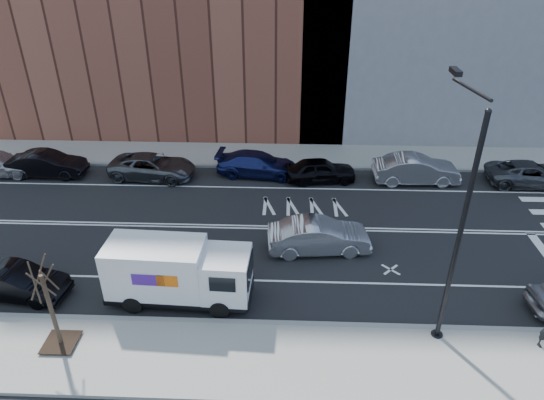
{
  "coord_description": "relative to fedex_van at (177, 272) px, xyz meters",
  "views": [
    {
      "loc": [
        1.29,
        -20.98,
        13.65
      ],
      "look_at": [
        0.46,
        0.42,
        1.4
      ],
      "focal_mm": 32.0,
      "sensor_mm": 36.0,
      "label": 1
    }
  ],
  "objects": [
    {
      "name": "ground",
      "position": [
        3.13,
        5.6,
        -1.41
      ],
      "size": [
        120.0,
        120.0,
        0.0
      ],
      "primitive_type": "plane",
      "color": "black",
      "rests_on": "ground"
    },
    {
      "name": "sidewalk_near",
      "position": [
        3.13,
        -3.2,
        -1.34
      ],
      "size": [
        44.0,
        3.6,
        0.15
      ],
      "primitive_type": "cube",
      "color": "gray",
      "rests_on": "ground"
    },
    {
      "name": "sidewalk_far",
      "position": [
        3.13,
        14.4,
        -1.34
      ],
      "size": [
        44.0,
        3.6,
        0.15
      ],
      "primitive_type": "cube",
      "color": "gray",
      "rests_on": "ground"
    },
    {
      "name": "curb_near",
      "position": [
        3.13,
        -1.4,
        -1.33
      ],
      "size": [
        44.0,
        0.25,
        0.17
      ],
      "primitive_type": "cube",
      "color": "gray",
      "rests_on": "ground"
    },
    {
      "name": "curb_far",
      "position": [
        3.13,
        12.6,
        -1.33
      ],
      "size": [
        44.0,
        0.25,
        0.17
      ],
      "primitive_type": "cube",
      "color": "gray",
      "rests_on": "ground"
    },
    {
      "name": "road_markings",
      "position": [
        3.13,
        5.6,
        -1.41
      ],
      "size": [
        40.0,
        8.6,
        0.01
      ],
      "primitive_type": null,
      "color": "white",
      "rests_on": "ground"
    },
    {
      "name": "streetlight",
      "position": [
        10.13,
        -1.31,
        3.67
      ],
      "size": [
        0.44,
        4.02,
        9.34
      ],
      "color": "black",
      "rests_on": "ground"
    },
    {
      "name": "street_tree",
      "position": [
        -3.87,
        -2.8,
        0.04
      ],
      "size": [
        1.2,
        1.2,
        3.75
      ],
      "color": "black",
      "rests_on": "ground"
    },
    {
      "name": "fedex_van",
      "position": [
        0.0,
        0.0,
        0.0
      ],
      "size": [
        5.97,
        2.3,
        2.69
      ],
      "rotation": [
        0.0,
        0.0,
        -0.04
      ],
      "color": "black",
      "rests_on": "ground"
    },
    {
      "name": "far_parked_b",
      "position": [
        -10.47,
        11.04,
        -0.64
      ],
      "size": [
        4.67,
        1.64,
        1.54
      ],
      "primitive_type": "imported",
      "rotation": [
        0.0,
        0.0,
        1.57
      ],
      "color": "black",
      "rests_on": "ground"
    },
    {
      "name": "far_parked_c",
      "position": [
        -3.92,
        11.05,
        -0.69
      ],
      "size": [
        5.39,
        2.85,
        1.45
      ],
      "primitive_type": "imported",
      "rotation": [
        0.0,
        0.0,
        1.48
      ],
      "color": "#4D5055",
      "rests_on": "ground"
    },
    {
      "name": "far_parked_d",
      "position": [
        2.49,
        11.6,
        -0.68
      ],
      "size": [
        5.25,
        2.59,
        1.47
      ],
      "primitive_type": "imported",
      "rotation": [
        0.0,
        0.0,
        1.46
      ],
      "color": "navy",
      "rests_on": "ground"
    },
    {
      "name": "far_parked_e",
      "position": [
        6.33,
        10.94,
        -0.69
      ],
      "size": [
        4.42,
        2.23,
        1.44
      ],
      "primitive_type": "imported",
      "rotation": [
        0.0,
        0.0,
        1.7
      ],
      "color": "black",
      "rests_on": "ground"
    },
    {
      "name": "far_parked_f",
      "position": [
        12.05,
        11.04,
        -0.58
      ],
      "size": [
        5.12,
        1.93,
        1.67
      ],
      "primitive_type": "imported",
      "rotation": [
        0.0,
        0.0,
        1.6
      ],
      "color": "#9F9FA4",
      "rests_on": "ground"
    },
    {
      "name": "far_parked_g",
      "position": [
        18.79,
        11.0,
        -0.72
      ],
      "size": [
        5.04,
        2.47,
        1.38
      ],
      "primitive_type": "imported",
      "rotation": [
        0.0,
        0.0,
        1.53
      ],
      "color": "#434549",
      "rests_on": "ground"
    },
    {
      "name": "driving_sedan",
      "position": [
        5.9,
        3.71,
        -0.62
      ],
      "size": [
        4.97,
        2.17,
        1.59
      ],
      "primitive_type": "imported",
      "rotation": [
        0.0,
        0.0,
        1.68
      ],
      "color": "#B0B0B5",
      "rests_on": "ground"
    },
    {
      "name": "near_parked_rear_a",
      "position": [
        -6.83,
        -0.05,
        -0.7
      ],
      "size": [
        4.44,
        1.99,
        1.41
      ],
      "primitive_type": "imported",
      "rotation": [
        0.0,
        0.0,
        1.45
      ],
      "color": "black",
      "rests_on": "ground"
    }
  ]
}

